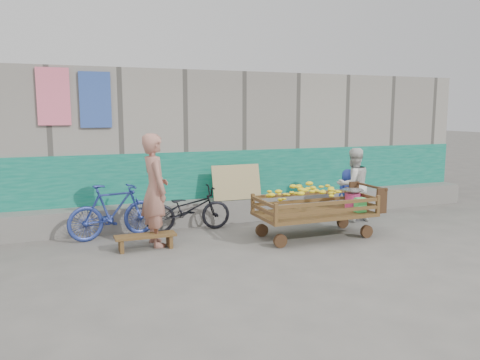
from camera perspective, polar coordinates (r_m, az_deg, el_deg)
name	(u,v)px	position (r m, az deg, el deg)	size (l,w,h in m)	color
ground	(270,254)	(7.35, 3.62, -9.00)	(80.00, 80.00, 0.00)	#5A5752
building_wall	(196,143)	(10.84, -5.37, 4.47)	(12.00, 3.50, 3.00)	gray
banana_cart	(313,202)	(8.23, 8.87, -2.64)	(2.20, 1.01, 0.94)	brown
bench	(146,238)	(7.68, -11.43, -7.00)	(0.97, 0.29, 0.24)	brown
vendor_man	(155,190)	(7.76, -10.33, -1.19)	(0.67, 0.44, 1.84)	#AE7262
woman	(353,185)	(9.63, 13.63, -0.56)	(0.72, 0.56, 1.48)	silver
child	(348,194)	(9.80, 13.05, -1.70)	(0.51, 0.33, 1.04)	#2B3FB2
bicycle_dark	(188,209)	(8.67, -6.31, -3.53)	(0.55, 1.57, 0.83)	black
bicycle_blue	(114,211)	(8.42, -15.16, -3.67)	(0.45, 1.59, 0.96)	#2B3D94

